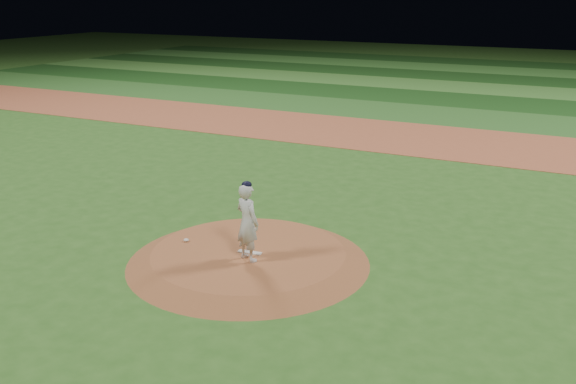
{
  "coord_description": "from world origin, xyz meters",
  "views": [
    {
      "loc": [
        6.82,
        -11.61,
        5.94
      ],
      "look_at": [
        0.0,
        2.0,
        1.1
      ],
      "focal_mm": 40.0,
      "sensor_mm": 36.0,
      "label": 1
    }
  ],
  "objects_px": {
    "pitching_rubber": "(250,252)",
    "pitcher_on_mound": "(247,222)",
    "pitchers_mound": "(249,257)",
    "rosin_bag": "(186,240)"
  },
  "relations": [
    {
      "from": "pitchers_mound",
      "to": "rosin_bag",
      "type": "xyz_separation_m",
      "value": [
        -1.62,
        -0.13,
        0.16
      ]
    },
    {
      "from": "pitchers_mound",
      "to": "rosin_bag",
      "type": "relative_size",
      "value": 43.25
    },
    {
      "from": "pitching_rubber",
      "to": "rosin_bag",
      "type": "relative_size",
      "value": 4.34
    },
    {
      "from": "pitchers_mound",
      "to": "pitching_rubber",
      "type": "distance_m",
      "value": 0.16
    },
    {
      "from": "pitchers_mound",
      "to": "pitching_rubber",
      "type": "relative_size",
      "value": 9.96
    },
    {
      "from": "rosin_bag",
      "to": "pitcher_on_mound",
      "type": "distance_m",
      "value": 2.04
    },
    {
      "from": "rosin_bag",
      "to": "pitcher_on_mound",
      "type": "bearing_deg",
      "value": -8.0
    },
    {
      "from": "rosin_bag",
      "to": "pitching_rubber",
      "type": "bearing_deg",
      "value": 2.77
    },
    {
      "from": "pitching_rubber",
      "to": "pitcher_on_mound",
      "type": "bearing_deg",
      "value": -71.65
    },
    {
      "from": "rosin_bag",
      "to": "pitcher_on_mound",
      "type": "xyz_separation_m",
      "value": [
        1.83,
        -0.26,
        0.85
      ]
    }
  ]
}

